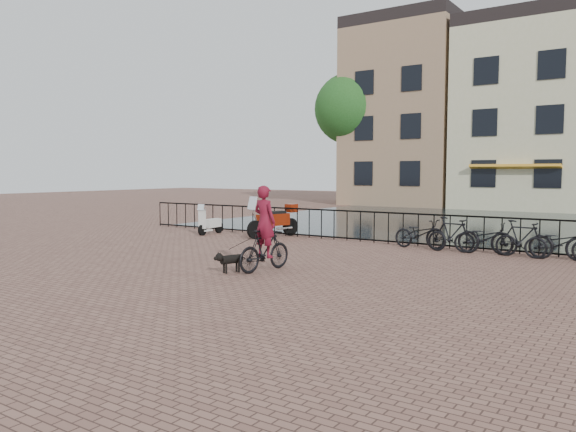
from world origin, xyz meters
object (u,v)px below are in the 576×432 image
Objects in this scene: cyclist at (265,233)px; motorcycle at (273,216)px; scooter at (211,218)px; dog at (231,262)px.

cyclist is 6.78m from motorcycle.
cyclist is 8.08m from scooter.
dog is 7.05m from motorcycle.
cyclist reaches higher than dog.
dog is at bearing -46.93° from motorcycle.
motorcycle reaches higher than scooter.
scooter is (-2.48, -0.53, -0.16)m from motorcycle.
motorcycle is at bearing 7.98° from scooter.
cyclist reaches higher than motorcycle.
motorcycle is (-3.79, 5.61, -0.14)m from cyclist.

